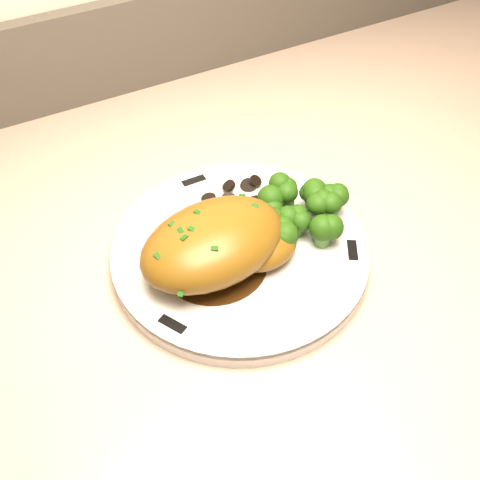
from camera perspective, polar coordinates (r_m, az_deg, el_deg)
name	(u,v)px	position (r m, az deg, el deg)	size (l,w,h in m)	color
plate	(240,253)	(0.59, 0.00, -1.22)	(0.25, 0.25, 0.02)	silver
rim_accent_0	(194,181)	(0.65, -4.40, 5.62)	(0.03, 0.01, 0.00)	black
rim_accent_1	(172,324)	(0.52, -6.42, -7.96)	(0.03, 0.01, 0.00)	black
rim_accent_2	(352,250)	(0.59, 10.61, -0.98)	(0.03, 0.01, 0.00)	black
gravy_pool	(214,263)	(0.56, -2.49, -2.18)	(0.10, 0.10, 0.00)	#321B09
chicken_breast	(219,243)	(0.55, -2.00, -0.33)	(0.16, 0.11, 0.06)	brown
mushroom_pile	(230,212)	(0.61, -0.91, 2.64)	(0.09, 0.06, 0.02)	black
broccoli_florets	(300,212)	(0.59, 5.69, 2.69)	(0.10, 0.08, 0.04)	#56923E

